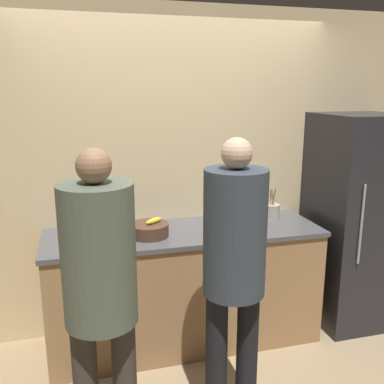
{
  "coord_description": "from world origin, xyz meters",
  "views": [
    {
      "loc": [
        -0.75,
        -2.62,
        1.97
      ],
      "look_at": [
        0.0,
        0.15,
        1.27
      ],
      "focal_mm": 40.0,
      "sensor_mm": 36.0,
      "label": 1
    }
  ],
  "objects_px": {
    "refrigerator": "(354,220)",
    "cup_white": "(213,217)",
    "fruit_bowl": "(149,230)",
    "utensil_crock": "(272,211)",
    "person_left": "(100,282)",
    "bottle_green": "(237,218)",
    "person_center": "(234,259)",
    "bottle_dark": "(119,230)"
  },
  "relations": [
    {
      "from": "refrigerator",
      "to": "fruit_bowl",
      "type": "distance_m",
      "value": 1.75
    },
    {
      "from": "utensil_crock",
      "to": "cup_white",
      "type": "bearing_deg",
      "value": 178.23
    },
    {
      "from": "refrigerator",
      "to": "cup_white",
      "type": "xyz_separation_m",
      "value": [
        -1.21,
        0.15,
        0.08
      ]
    },
    {
      "from": "fruit_bowl",
      "to": "cup_white",
      "type": "bearing_deg",
      "value": 19.95
    },
    {
      "from": "utensil_crock",
      "to": "refrigerator",
      "type": "bearing_deg",
      "value": -11.14
    },
    {
      "from": "bottle_green",
      "to": "fruit_bowl",
      "type": "bearing_deg",
      "value": -179.98
    },
    {
      "from": "refrigerator",
      "to": "cup_white",
      "type": "distance_m",
      "value": 1.22
    },
    {
      "from": "fruit_bowl",
      "to": "utensil_crock",
      "type": "relative_size",
      "value": 1.14
    },
    {
      "from": "bottle_dark",
      "to": "cup_white",
      "type": "distance_m",
      "value": 0.8
    },
    {
      "from": "utensil_crock",
      "to": "bottle_green",
      "type": "xyz_separation_m",
      "value": [
        -0.38,
        -0.18,
        0.02
      ]
    },
    {
      "from": "bottle_green",
      "to": "person_center",
      "type": "bearing_deg",
      "value": -112.09
    },
    {
      "from": "person_left",
      "to": "bottle_green",
      "type": "relative_size",
      "value": 8.03
    },
    {
      "from": "bottle_dark",
      "to": "cup_white",
      "type": "relative_size",
      "value": 1.98
    },
    {
      "from": "bottle_dark",
      "to": "bottle_green",
      "type": "relative_size",
      "value": 0.87
    },
    {
      "from": "person_center",
      "to": "utensil_crock",
      "type": "bearing_deg",
      "value": 54.48
    },
    {
      "from": "person_left",
      "to": "bottle_dark",
      "type": "distance_m",
      "value": 0.91
    },
    {
      "from": "fruit_bowl",
      "to": "cup_white",
      "type": "xyz_separation_m",
      "value": [
        0.54,
        0.2,
        -0.0
      ]
    },
    {
      "from": "person_left",
      "to": "utensil_crock",
      "type": "xyz_separation_m",
      "value": [
        1.46,
        1.1,
        -0.04
      ]
    },
    {
      "from": "utensil_crock",
      "to": "person_left",
      "type": "bearing_deg",
      "value": -143.02
    },
    {
      "from": "person_left",
      "to": "bottle_green",
      "type": "xyz_separation_m",
      "value": [
        1.08,
        0.92,
        -0.02
      ]
    },
    {
      "from": "utensil_crock",
      "to": "fruit_bowl",
      "type": "bearing_deg",
      "value": -170.23
    },
    {
      "from": "utensil_crock",
      "to": "bottle_green",
      "type": "bearing_deg",
      "value": -154.31
    },
    {
      "from": "refrigerator",
      "to": "utensil_crock",
      "type": "distance_m",
      "value": 0.71
    },
    {
      "from": "refrigerator",
      "to": "bottle_green",
      "type": "bearing_deg",
      "value": -177.58
    },
    {
      "from": "cup_white",
      "to": "fruit_bowl",
      "type": "bearing_deg",
      "value": -160.05
    },
    {
      "from": "refrigerator",
      "to": "bottle_green",
      "type": "distance_m",
      "value": 1.08
    },
    {
      "from": "person_center",
      "to": "cup_white",
      "type": "distance_m",
      "value": 1.02
    },
    {
      "from": "person_left",
      "to": "bottle_green",
      "type": "distance_m",
      "value": 1.42
    },
    {
      "from": "bottle_green",
      "to": "utensil_crock",
      "type": "bearing_deg",
      "value": 25.69
    },
    {
      "from": "refrigerator",
      "to": "fruit_bowl",
      "type": "height_order",
      "value": "refrigerator"
    },
    {
      "from": "cup_white",
      "to": "bottle_green",
      "type": "bearing_deg",
      "value": -55.83
    },
    {
      "from": "refrigerator",
      "to": "cup_white",
      "type": "height_order",
      "value": "refrigerator"
    },
    {
      "from": "utensil_crock",
      "to": "cup_white",
      "type": "relative_size",
      "value": 2.68
    },
    {
      "from": "person_center",
      "to": "fruit_bowl",
      "type": "height_order",
      "value": "person_center"
    },
    {
      "from": "utensil_crock",
      "to": "cup_white",
      "type": "distance_m",
      "value": 0.51
    },
    {
      "from": "utensil_crock",
      "to": "bottle_dark",
      "type": "distance_m",
      "value": 1.29
    },
    {
      "from": "person_left",
      "to": "person_center",
      "type": "xyz_separation_m",
      "value": [
        0.75,
        0.11,
        0.0
      ]
    },
    {
      "from": "utensil_crock",
      "to": "cup_white",
      "type": "height_order",
      "value": "utensil_crock"
    },
    {
      "from": "bottle_dark",
      "to": "cup_white",
      "type": "xyz_separation_m",
      "value": [
        0.77,
        0.22,
        -0.03
      ]
    },
    {
      "from": "utensil_crock",
      "to": "bottle_dark",
      "type": "height_order",
      "value": "utensil_crock"
    },
    {
      "from": "bottle_dark",
      "to": "cup_white",
      "type": "bearing_deg",
      "value": 16.3
    },
    {
      "from": "person_left",
      "to": "fruit_bowl",
      "type": "height_order",
      "value": "person_left"
    }
  ]
}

